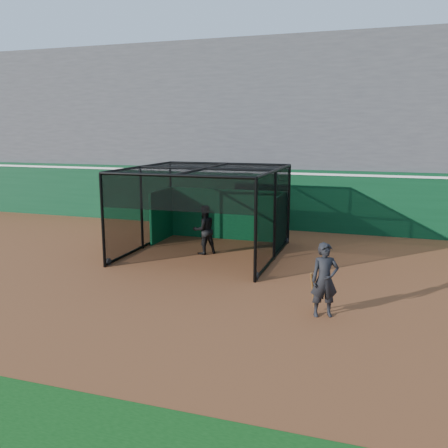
% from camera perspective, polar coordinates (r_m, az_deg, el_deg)
% --- Properties ---
extents(ground, '(120.00, 120.00, 0.00)m').
position_cam_1_polar(ground, '(12.47, -5.52, -7.87)').
color(ground, brown).
rests_on(ground, ground).
extents(outfield_wall, '(50.00, 0.50, 2.50)m').
position_cam_1_polar(outfield_wall, '(20.06, 4.13, 3.23)').
color(outfield_wall, '#0A3C1E').
rests_on(outfield_wall, ground).
extents(grandstand, '(50.00, 7.85, 8.95)m').
position_cam_1_polar(grandstand, '(23.55, 6.51, 12.15)').
color(grandstand, '#4C4C4F').
rests_on(grandstand, ground).
extents(batting_cage, '(4.77, 4.98, 2.84)m').
position_cam_1_polar(batting_cage, '(15.65, -2.28, 1.47)').
color(batting_cage, black).
rests_on(batting_cage, ground).
extents(batter, '(1.00, 1.00, 1.64)m').
position_cam_1_polar(batter, '(15.74, -2.41, -0.69)').
color(batter, black).
rests_on(batter, ground).
extents(on_deck_player, '(0.71, 0.59, 1.67)m').
position_cam_1_polar(on_deck_player, '(10.71, 12.00, -6.61)').
color(on_deck_player, black).
rests_on(on_deck_player, ground).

